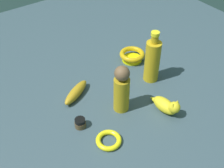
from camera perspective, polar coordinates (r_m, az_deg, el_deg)
The scene contains 8 objects.
ground at distance 1.25m, azimuth 0.00°, elevation -1.87°, with size 2.00×2.00×0.00m, color #384C56.
banana at distance 1.24m, azimuth -7.03°, elevation -1.61°, with size 0.16×0.04×0.04m, color #B88C1C.
person_figure_adult at distance 1.12m, azimuth 1.89°, elevation -1.03°, with size 0.08×0.08×0.21m.
bottle_tall at distance 1.28m, azimuth 7.88°, elevation 4.62°, with size 0.07×0.07×0.24m.
bowl at distance 1.43m, azimuth 3.95°, elevation 5.61°, with size 0.12×0.12×0.05m.
nail_polish_jar at distance 1.12m, azimuth -6.23°, elevation -7.56°, with size 0.04×0.04×0.04m.
cat_figurine at distance 1.17m, azimuth 10.62°, elevation -4.15°, with size 0.14×0.06×0.08m.
bangle at distance 1.07m, azimuth -0.66°, elevation -10.91°, with size 0.09×0.09×0.02m, color yellow.
Camera 1 is at (0.74, -0.54, 0.85)m, focal length 46.87 mm.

